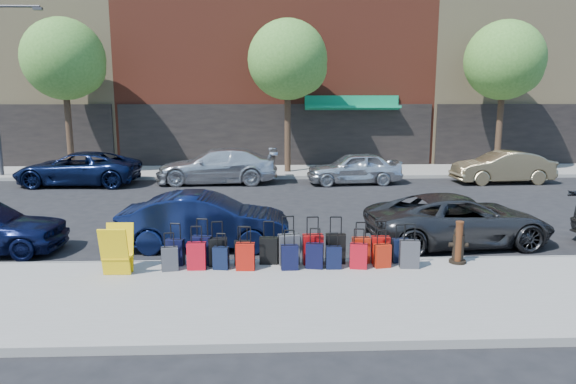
{
  "coord_description": "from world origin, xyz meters",
  "views": [
    {
      "loc": [
        -0.46,
        -15.61,
        3.76
      ],
      "look_at": [
        0.09,
        -1.5,
        1.15
      ],
      "focal_mm": 32.0,
      "sensor_mm": 36.0,
      "label": 1
    }
  ],
  "objects_px": {
    "fire_hydrant": "(458,246)",
    "car_near_1": "(205,221)",
    "display_rack": "(117,250)",
    "tree_right": "(507,63)",
    "tree_left": "(67,61)",
    "car_far_0": "(78,169)",
    "car_far_1": "(217,166)",
    "suitcase_front_5": "(289,249)",
    "car_near_2": "(459,220)",
    "tree_center": "(291,62)",
    "car_far_2": "(354,168)",
    "bollard": "(459,242)",
    "car_far_3": "(502,167)"
  },
  "relations": [
    {
      "from": "bollard",
      "to": "tree_center",
      "type": "bearing_deg",
      "value": 101.97
    },
    {
      "from": "suitcase_front_5",
      "to": "car_far_0",
      "type": "distance_m",
      "value": 14.39
    },
    {
      "from": "tree_center",
      "to": "display_rack",
      "type": "height_order",
      "value": "tree_center"
    },
    {
      "from": "suitcase_front_5",
      "to": "car_near_1",
      "type": "height_order",
      "value": "car_near_1"
    },
    {
      "from": "display_rack",
      "to": "car_far_3",
      "type": "xyz_separation_m",
      "value": [
        13.5,
        11.81,
        0.06
      ]
    },
    {
      "from": "tree_center",
      "to": "car_near_2",
      "type": "xyz_separation_m",
      "value": [
        3.8,
        -12.42,
        -4.76
      ]
    },
    {
      "from": "fire_hydrant",
      "to": "car_far_3",
      "type": "relative_size",
      "value": 0.19
    },
    {
      "from": "tree_right",
      "to": "fire_hydrant",
      "type": "height_order",
      "value": "tree_right"
    },
    {
      "from": "car_near_2",
      "to": "car_far_2",
      "type": "height_order",
      "value": "car_far_2"
    },
    {
      "from": "car_far_2",
      "to": "car_far_3",
      "type": "xyz_separation_m",
      "value": [
        6.61,
        -0.05,
        0.01
      ]
    },
    {
      "from": "suitcase_front_5",
      "to": "car_far_0",
      "type": "xyz_separation_m",
      "value": [
        -8.66,
        11.49,
        0.24
      ]
    },
    {
      "from": "suitcase_front_5",
      "to": "car_far_1",
      "type": "height_order",
      "value": "car_far_1"
    },
    {
      "from": "tree_left",
      "to": "car_far_0",
      "type": "height_order",
      "value": "tree_left"
    },
    {
      "from": "suitcase_front_5",
      "to": "display_rack",
      "type": "bearing_deg",
      "value": 177.13
    },
    {
      "from": "fire_hydrant",
      "to": "car_far_1",
      "type": "distance_m",
      "value": 13.47
    },
    {
      "from": "tree_center",
      "to": "fire_hydrant",
      "type": "bearing_deg",
      "value": -77.91
    },
    {
      "from": "tree_center",
      "to": "car_near_1",
      "type": "height_order",
      "value": "tree_center"
    },
    {
      "from": "tree_left",
      "to": "car_far_1",
      "type": "distance_m",
      "value": 8.89
    },
    {
      "from": "bollard",
      "to": "fire_hydrant",
      "type": "bearing_deg",
      "value": 70.93
    },
    {
      "from": "car_near_1",
      "to": "car_far_0",
      "type": "xyz_separation_m",
      "value": [
        -6.63,
        9.63,
        0.03
      ]
    },
    {
      "from": "car_near_1",
      "to": "car_far_1",
      "type": "distance_m",
      "value": 9.94
    },
    {
      "from": "car_near_1",
      "to": "car_near_2",
      "type": "distance_m",
      "value": 6.5
    },
    {
      "from": "car_far_1",
      "to": "tree_right",
      "type": "bearing_deg",
      "value": 99.59
    },
    {
      "from": "tree_right",
      "to": "car_far_2",
      "type": "height_order",
      "value": "tree_right"
    },
    {
      "from": "tree_right",
      "to": "car_near_1",
      "type": "relative_size",
      "value": 1.73
    },
    {
      "from": "car_far_1",
      "to": "car_far_0",
      "type": "bearing_deg",
      "value": -88.08
    },
    {
      "from": "car_far_2",
      "to": "fire_hydrant",
      "type": "bearing_deg",
      "value": -2.16
    },
    {
      "from": "car_near_2",
      "to": "car_far_0",
      "type": "bearing_deg",
      "value": 47.69
    },
    {
      "from": "fire_hydrant",
      "to": "car_far_3",
      "type": "xyz_separation_m",
      "value": [
        6.19,
        11.39,
        0.18
      ]
    },
    {
      "from": "car_far_1",
      "to": "suitcase_front_5",
      "type": "bearing_deg",
      "value": 12.06
    },
    {
      "from": "car_near_1",
      "to": "car_far_2",
      "type": "bearing_deg",
      "value": -28.12
    },
    {
      "from": "car_far_0",
      "to": "fire_hydrant",
      "type": "bearing_deg",
      "value": 49.26
    },
    {
      "from": "display_rack",
      "to": "car_far_3",
      "type": "distance_m",
      "value": 17.94
    },
    {
      "from": "fire_hydrant",
      "to": "tree_left",
      "type": "bearing_deg",
      "value": 138.58
    },
    {
      "from": "bollard",
      "to": "car_far_1",
      "type": "height_order",
      "value": "car_far_1"
    },
    {
      "from": "fire_hydrant",
      "to": "car_near_1",
      "type": "relative_size",
      "value": 0.2
    },
    {
      "from": "car_far_0",
      "to": "tree_left",
      "type": "bearing_deg",
      "value": -155.32
    },
    {
      "from": "tree_right",
      "to": "car_near_2",
      "type": "distance_m",
      "value": 14.9
    },
    {
      "from": "car_far_2",
      "to": "car_near_1",
      "type": "bearing_deg",
      "value": -33.62
    },
    {
      "from": "tree_center",
      "to": "car_far_0",
      "type": "relative_size",
      "value": 1.4
    },
    {
      "from": "tree_left",
      "to": "display_rack",
      "type": "bearing_deg",
      "value": -67.05
    },
    {
      "from": "tree_center",
      "to": "car_far_2",
      "type": "height_order",
      "value": "tree_center"
    },
    {
      "from": "display_rack",
      "to": "tree_right",
      "type": "bearing_deg",
      "value": 46.35
    },
    {
      "from": "tree_center",
      "to": "suitcase_front_5",
      "type": "distance_m",
      "value": 15.16
    },
    {
      "from": "tree_right",
      "to": "car_far_2",
      "type": "relative_size",
      "value": 1.76
    },
    {
      "from": "tree_left",
      "to": "display_rack",
      "type": "distance_m",
      "value": 16.76
    },
    {
      "from": "tree_left",
      "to": "car_far_0",
      "type": "xyz_separation_m",
      "value": [
        1.17,
        -2.83,
        -4.69
      ]
    },
    {
      "from": "car_near_2",
      "to": "car_far_0",
      "type": "height_order",
      "value": "car_far_0"
    },
    {
      "from": "fire_hydrant",
      "to": "car_near_1",
      "type": "distance_m",
      "value": 6.09
    },
    {
      "from": "tree_right",
      "to": "car_near_1",
      "type": "xyz_separation_m",
      "value": [
        -13.2,
        -12.46,
        -4.72
      ]
    }
  ]
}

